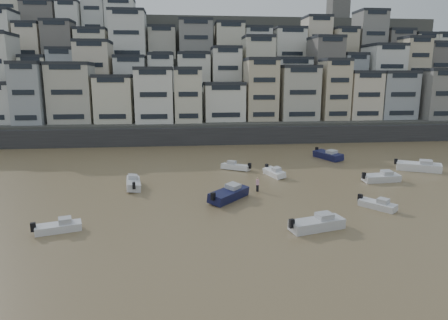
{
  "coord_description": "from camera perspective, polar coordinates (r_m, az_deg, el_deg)",
  "views": [
    {
      "loc": [
        1.62,
        -15.72,
        13.66
      ],
      "look_at": [
        6.67,
        30.0,
        4.0
      ],
      "focal_mm": 32.0,
      "sensor_mm": 36.0,
      "label": 1
    }
  ],
  "objects": [
    {
      "name": "harbor_wall",
      "position": [
        82.02,
        -0.37,
        3.51
      ],
      "size": [
        140.0,
        3.0,
        3.5
      ],
      "primitive_type": "cube",
      "color": "#38383A",
      "rests_on": "ground"
    },
    {
      "name": "hillside",
      "position": [
        121.27,
        -0.1,
        11.55
      ],
      "size": [
        141.04,
        66.0,
        50.0
      ],
      "color": "#4C4C47",
      "rests_on": "ground"
    },
    {
      "name": "boat_a",
      "position": [
        37.52,
        13.15,
        -8.56
      ],
      "size": [
        5.93,
        3.29,
        1.54
      ],
      "primitive_type": null,
      "rotation": [
        0.0,
        0.0,
        0.27
      ],
      "color": "silver",
      "rests_on": "ground"
    },
    {
      "name": "boat_b",
      "position": [
        45.1,
        21.09,
        -5.83
      ],
      "size": [
        3.61,
        4.23,
        1.15
      ],
      "primitive_type": null,
      "rotation": [
        0.0,
        0.0,
        -0.94
      ],
      "color": "silver",
      "rests_on": "ground"
    },
    {
      "name": "boat_c",
      "position": [
        45.01,
        0.7,
        -4.66
      ],
      "size": [
        5.7,
        6.09,
        1.72
      ],
      "primitive_type": null,
      "rotation": [
        0.0,
        0.0,
        0.85
      ],
      "color": "#14173E",
      "rests_on": "ground"
    },
    {
      "name": "boat_d",
      "position": [
        56.57,
        21.58,
        -2.19
      ],
      "size": [
        5.53,
        2.18,
        1.48
      ],
      "primitive_type": null,
      "rotation": [
        0.0,
        0.0,
        0.08
      ],
      "color": "silver",
      "rests_on": "ground"
    },
    {
      "name": "boat_e",
      "position": [
        55.97,
        7.17,
        -1.68
      ],
      "size": [
        2.73,
        4.97,
        1.29
      ],
      "primitive_type": null,
      "rotation": [
        0.0,
        0.0,
        -1.31
      ],
      "color": "white",
      "rests_on": "ground"
    },
    {
      "name": "boat_f",
      "position": [
        51.09,
        -12.84,
        -3.08
      ],
      "size": [
        2.56,
        5.71,
        1.5
      ],
      "primitive_type": null,
      "rotation": [
        0.0,
        0.0,
        1.71
      ],
      "color": "silver",
      "rests_on": "ground"
    },
    {
      "name": "boat_g",
      "position": [
        65.35,
        26.07,
        -0.62
      ],
      "size": [
        6.89,
        5.08,
        1.82
      ],
      "primitive_type": null,
      "rotation": [
        0.0,
        0.0,
        -0.5
      ],
      "color": "silver",
      "rests_on": "ground"
    },
    {
      "name": "boat_h",
      "position": [
        59.47,
        1.67,
        -0.78
      ],
      "size": [
        4.85,
        3.79,
        1.29
      ],
      "primitive_type": null,
      "rotation": [
        0.0,
        0.0,
        2.59
      ],
      "color": "white",
      "rests_on": "ground"
    },
    {
      "name": "boat_i",
      "position": [
        69.34,
        14.63,
        0.84
      ],
      "size": [
        4.07,
        6.67,
        1.73
      ],
      "primitive_type": null,
      "rotation": [
        0.0,
        0.0,
        -1.23
      ],
      "color": "#151844",
      "rests_on": "ground"
    },
    {
      "name": "boat_j",
      "position": [
        39.03,
        -22.59,
        -8.67
      ],
      "size": [
        4.51,
        2.56,
        1.17
      ],
      "primitive_type": null,
      "rotation": [
        0.0,
        0.0,
        0.29
      ],
      "color": "silver",
      "rests_on": "ground"
    },
    {
      "name": "person_pink",
      "position": [
        48.41,
        4.81,
        -3.5
      ],
      "size": [
        0.44,
        0.44,
        1.74
      ],
      "primitive_type": null,
      "color": "#E3A0B3",
      "rests_on": "ground"
    }
  ]
}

